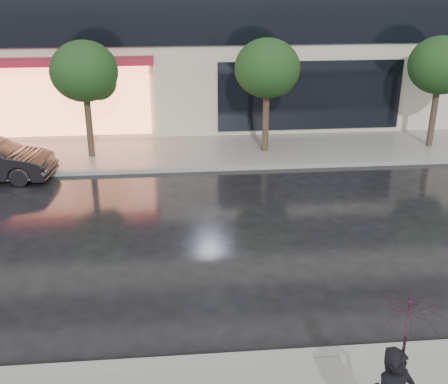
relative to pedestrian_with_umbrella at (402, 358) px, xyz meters
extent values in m
plane|color=black|center=(-2.52, 3.21, -1.76)|extent=(120.00, 120.00, 0.00)
cube|color=slate|center=(-2.52, 13.46, -1.70)|extent=(60.00, 3.50, 0.12)
cube|color=gray|center=(-2.52, 2.21, -1.69)|extent=(60.00, 0.25, 0.14)
cube|color=gray|center=(-2.52, 11.71, -1.69)|extent=(60.00, 0.25, 0.14)
cube|color=black|center=(-2.52, 15.15, 2.54)|extent=(28.00, 0.12, 1.60)
cube|color=#FF8C59|center=(-6.52, 15.13, -0.16)|extent=(6.00, 0.10, 2.60)
cube|color=maroon|center=(-6.52, 14.80, 1.29)|extent=(6.40, 0.70, 0.25)
cube|color=black|center=(2.48, 15.15, -0.16)|extent=(7.00, 0.10, 2.60)
cylinder|color=#33261C|center=(-5.52, 13.21, -0.66)|extent=(0.22, 0.22, 2.20)
ellipsoid|color=black|center=(-5.52, 13.21, 1.24)|extent=(2.20, 2.20, 1.98)
sphere|color=black|center=(-5.12, 13.41, 0.84)|extent=(1.20, 1.20, 1.20)
cylinder|color=#33261C|center=(0.48, 13.21, -0.66)|extent=(0.22, 0.22, 2.20)
ellipsoid|color=black|center=(0.48, 13.21, 1.24)|extent=(2.20, 2.20, 1.98)
sphere|color=black|center=(0.88, 13.41, 0.84)|extent=(1.20, 1.20, 1.20)
cylinder|color=#33261C|center=(6.48, 13.21, -0.66)|extent=(0.22, 0.22, 2.20)
ellipsoid|color=black|center=(6.48, 13.21, 1.24)|extent=(2.20, 2.20, 1.98)
sphere|color=black|center=(6.88, 13.41, 0.84)|extent=(1.20, 1.20, 1.20)
imported|color=#380A21|center=(0.02, 0.01, 0.39)|extent=(1.29, 1.30, 0.92)
cylinder|color=black|center=(0.02, 0.01, -0.13)|extent=(0.02, 0.02, 0.87)
camera|label=1|loc=(-2.71, -5.39, 4.54)|focal=45.00mm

